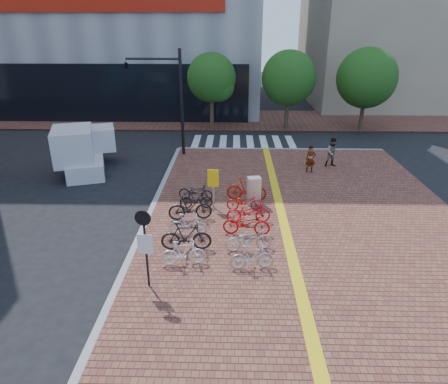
{
  "coord_description": "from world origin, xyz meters",
  "views": [
    {
      "loc": [
        -0.18,
        -14.5,
        8.11
      ],
      "look_at": [
        -0.6,
        1.54,
        1.3
      ],
      "focal_mm": 32.0,
      "sensor_mm": 36.0,
      "label": 1
    }
  ],
  "objects_px": {
    "bike_9": "(248,212)",
    "traffic_light_pole": "(156,83)",
    "bike_7": "(249,239)",
    "bike_10": "(245,202)",
    "box_truck": "(84,150)",
    "bike_6": "(252,257)",
    "bike_3": "(190,208)",
    "bike_2": "(188,225)",
    "bike_8": "(246,223)",
    "pedestrian_a": "(310,159)",
    "pedestrian_b": "(333,152)",
    "bike_11": "(247,189)",
    "utility_box": "(254,191)",
    "yellow_sign": "(213,182)",
    "bike_5": "(196,192)",
    "bike_0": "(183,253)",
    "notice_sign": "(145,240)",
    "bike_1": "(186,236)",
    "bike_4": "(196,199)"
  },
  "relations": [
    {
      "from": "bike_3",
      "to": "bike_11",
      "type": "height_order",
      "value": "bike_11"
    },
    {
      "from": "bike_5",
      "to": "utility_box",
      "type": "relative_size",
      "value": 1.26
    },
    {
      "from": "bike_0",
      "to": "bike_3",
      "type": "distance_m",
      "value": 3.56
    },
    {
      "from": "bike_10",
      "to": "pedestrian_b",
      "type": "distance_m",
      "value": 8.34
    },
    {
      "from": "bike_10",
      "to": "pedestrian_a",
      "type": "relative_size",
      "value": 1.07
    },
    {
      "from": "bike_11",
      "to": "bike_5",
      "type": "bearing_deg",
      "value": 97.78
    },
    {
      "from": "pedestrian_a",
      "to": "bike_10",
      "type": "bearing_deg",
      "value": -127.61
    },
    {
      "from": "pedestrian_b",
      "to": "utility_box",
      "type": "xyz_separation_m",
      "value": [
        -4.94,
        -5.59,
        -0.19
      ]
    },
    {
      "from": "bike_5",
      "to": "traffic_light_pole",
      "type": "xyz_separation_m",
      "value": [
        -3.0,
        7.4,
        4.1
      ]
    },
    {
      "from": "bike_0",
      "to": "bike_7",
      "type": "distance_m",
      "value": 2.56
    },
    {
      "from": "utility_box",
      "to": "bike_4",
      "type": "bearing_deg",
      "value": -167.51
    },
    {
      "from": "bike_11",
      "to": "utility_box",
      "type": "bearing_deg",
      "value": -135.74
    },
    {
      "from": "bike_11",
      "to": "traffic_light_pole",
      "type": "bearing_deg",
      "value": 43.12
    },
    {
      "from": "bike_9",
      "to": "bike_7",
      "type": "bearing_deg",
      "value": 173.58
    },
    {
      "from": "bike_7",
      "to": "bike_9",
      "type": "xyz_separation_m",
      "value": [
        0.06,
        2.28,
        0.03
      ]
    },
    {
      "from": "bike_10",
      "to": "box_truck",
      "type": "relative_size",
      "value": 0.32
    },
    {
      "from": "bike_7",
      "to": "traffic_light_pole",
      "type": "distance_m",
      "value": 13.78
    },
    {
      "from": "utility_box",
      "to": "bike_6",
      "type": "bearing_deg",
      "value": -93.07
    },
    {
      "from": "bike_2",
      "to": "bike_8",
      "type": "distance_m",
      "value": 2.35
    },
    {
      "from": "bike_9",
      "to": "bike_1",
      "type": "bearing_deg",
      "value": 129.08
    },
    {
      "from": "pedestrian_b",
      "to": "bike_0",
      "type": "bearing_deg",
      "value": -130.58
    },
    {
      "from": "bike_7",
      "to": "box_truck",
      "type": "xyz_separation_m",
      "value": [
        -9.32,
        8.98,
        0.67
      ]
    },
    {
      "from": "bike_11",
      "to": "notice_sign",
      "type": "distance_m",
      "value": 7.87
    },
    {
      "from": "bike_8",
      "to": "bike_3",
      "type": "bearing_deg",
      "value": 65.9
    },
    {
      "from": "bike_9",
      "to": "pedestrian_b",
      "type": "xyz_separation_m",
      "value": [
        5.26,
        7.54,
        0.36
      ]
    },
    {
      "from": "bike_7",
      "to": "traffic_light_pole",
      "type": "bearing_deg",
      "value": 12.46
    },
    {
      "from": "bike_7",
      "to": "box_truck",
      "type": "distance_m",
      "value": 12.96
    },
    {
      "from": "bike_7",
      "to": "notice_sign",
      "type": "xyz_separation_m",
      "value": [
        -3.33,
        -2.35,
        1.27
      ]
    },
    {
      "from": "bike_7",
      "to": "bike_10",
      "type": "bearing_deg",
      "value": -10.7
    },
    {
      "from": "bike_5",
      "to": "pedestrian_b",
      "type": "relative_size",
      "value": 0.98
    },
    {
      "from": "bike_3",
      "to": "pedestrian_b",
      "type": "relative_size",
      "value": 1.11
    },
    {
      "from": "bike_2",
      "to": "traffic_light_pole",
      "type": "height_order",
      "value": "traffic_light_pole"
    },
    {
      "from": "pedestrian_a",
      "to": "utility_box",
      "type": "xyz_separation_m",
      "value": [
        -3.43,
        -4.49,
        -0.1
      ]
    },
    {
      "from": "bike_10",
      "to": "bike_11",
      "type": "distance_m",
      "value": 1.2
    },
    {
      "from": "bike_0",
      "to": "bike_1",
      "type": "bearing_deg",
      "value": -7.61
    },
    {
      "from": "bike_8",
      "to": "bike_10",
      "type": "relative_size",
      "value": 1.16
    },
    {
      "from": "bike_2",
      "to": "bike_1",
      "type": "bearing_deg",
      "value": -174.18
    },
    {
      "from": "bike_6",
      "to": "bike_3",
      "type": "bearing_deg",
      "value": 27.21
    },
    {
      "from": "bike_9",
      "to": "traffic_light_pole",
      "type": "distance_m",
      "value": 11.86
    },
    {
      "from": "pedestrian_b",
      "to": "yellow_sign",
      "type": "bearing_deg",
      "value": -143.73
    },
    {
      "from": "pedestrian_a",
      "to": "yellow_sign",
      "type": "bearing_deg",
      "value": -138.01
    },
    {
      "from": "bike_0",
      "to": "bike_11",
      "type": "height_order",
      "value": "bike_11"
    },
    {
      "from": "pedestrian_a",
      "to": "utility_box",
      "type": "height_order",
      "value": "pedestrian_a"
    },
    {
      "from": "bike_6",
      "to": "bike_11",
      "type": "bearing_deg",
      "value": -6.69
    },
    {
      "from": "bike_11",
      "to": "bike_3",
      "type": "bearing_deg",
      "value": 137.1
    },
    {
      "from": "traffic_light_pole",
      "to": "bike_7",
      "type": "bearing_deg",
      "value": -65.7
    },
    {
      "from": "bike_2",
      "to": "bike_9",
      "type": "xyz_separation_m",
      "value": [
        2.46,
        1.17,
        0.03
      ]
    },
    {
      "from": "bike_9",
      "to": "bike_8",
      "type": "bearing_deg",
      "value": 169.19
    },
    {
      "from": "bike_10",
      "to": "yellow_sign",
      "type": "height_order",
      "value": "yellow_sign"
    },
    {
      "from": "bike_8",
      "to": "utility_box",
      "type": "distance_m",
      "value": 3.05
    }
  ]
}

